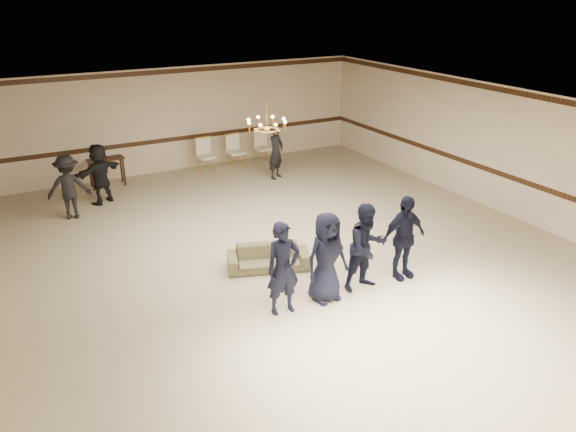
# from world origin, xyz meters

# --- Properties ---
(room) EXTENTS (12.01, 14.01, 3.21)m
(room) POSITION_xyz_m (0.00, 0.00, 1.60)
(room) COLOR #BCB291
(room) RESTS_ON ground
(chair_rail) EXTENTS (12.00, 0.02, 0.14)m
(chair_rail) POSITION_xyz_m (0.00, 6.99, 1.00)
(chair_rail) COLOR #3A2011
(chair_rail) RESTS_ON wall_back
(crown_molding) EXTENTS (12.00, 0.02, 0.14)m
(crown_molding) POSITION_xyz_m (0.00, 6.99, 3.08)
(crown_molding) COLOR #3A2011
(crown_molding) RESTS_ON wall_back
(chandelier) EXTENTS (0.94, 0.94, 0.89)m
(chandelier) POSITION_xyz_m (0.00, 1.00, 2.88)
(chandelier) COLOR #B5813A
(chandelier) RESTS_ON ceiling
(boy_a) EXTENTS (0.65, 0.44, 1.74)m
(boy_a) POSITION_xyz_m (-1.24, -2.05, 0.87)
(boy_a) COLOR black
(boy_a) RESTS_ON floor
(boy_b) EXTENTS (0.88, 0.61, 1.74)m
(boy_b) POSITION_xyz_m (-0.34, -2.05, 0.87)
(boy_b) COLOR black
(boy_b) RESTS_ON floor
(boy_c) EXTENTS (0.87, 0.69, 1.74)m
(boy_c) POSITION_xyz_m (0.56, -2.05, 0.87)
(boy_c) COLOR black
(boy_c) RESTS_ON floor
(boy_d) EXTENTS (1.02, 0.42, 1.74)m
(boy_d) POSITION_xyz_m (1.46, -2.05, 0.87)
(boy_d) COLOR black
(boy_d) RESTS_ON floor
(settee) EXTENTS (1.81, 1.19, 0.49)m
(settee) POSITION_xyz_m (-0.73, -0.44, 0.25)
(settee) COLOR brown
(settee) RESTS_ON floor
(adult_left) EXTENTS (1.17, 0.84, 1.64)m
(adult_left) POSITION_xyz_m (-3.84, 4.42, 0.82)
(adult_left) COLOR black
(adult_left) RESTS_ON floor
(adult_mid) EXTENTS (1.57, 1.14, 1.64)m
(adult_mid) POSITION_xyz_m (-2.94, 5.12, 0.82)
(adult_mid) COLOR black
(adult_mid) RESTS_ON floor
(adult_right) EXTENTS (0.72, 0.65, 1.64)m
(adult_right) POSITION_xyz_m (2.16, 4.72, 0.82)
(adult_right) COLOR black
(adult_right) RESTS_ON floor
(banquet_chair_left) EXTENTS (0.54, 0.54, 1.07)m
(banquet_chair_left) POSITION_xyz_m (0.47, 6.22, 0.53)
(banquet_chair_left) COLOR #F5EBCE
(banquet_chair_left) RESTS_ON floor
(banquet_chair_mid) EXTENTS (0.55, 0.55, 1.07)m
(banquet_chair_mid) POSITION_xyz_m (1.47, 6.22, 0.53)
(banquet_chair_mid) COLOR #F5EBCE
(banquet_chair_mid) RESTS_ON floor
(banquet_chair_right) EXTENTS (0.55, 0.55, 1.07)m
(banquet_chair_right) POSITION_xyz_m (2.47, 6.22, 0.53)
(banquet_chair_right) COLOR #F5EBCE
(banquet_chair_right) RESTS_ON floor
(console_table) EXTENTS (1.04, 0.50, 0.85)m
(console_table) POSITION_xyz_m (-2.53, 6.42, 0.42)
(console_table) COLOR black
(console_table) RESTS_ON floor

